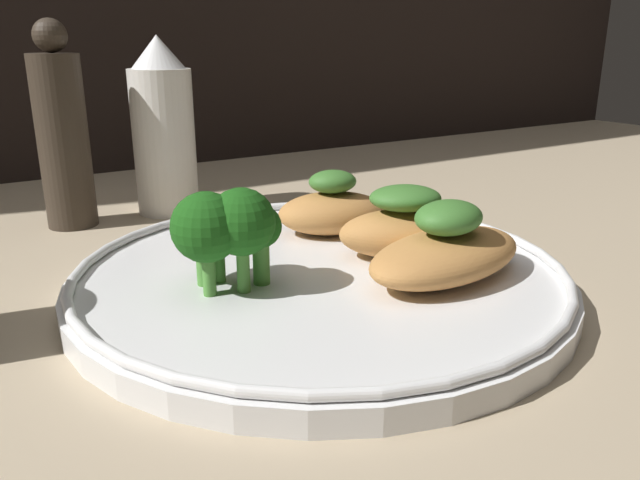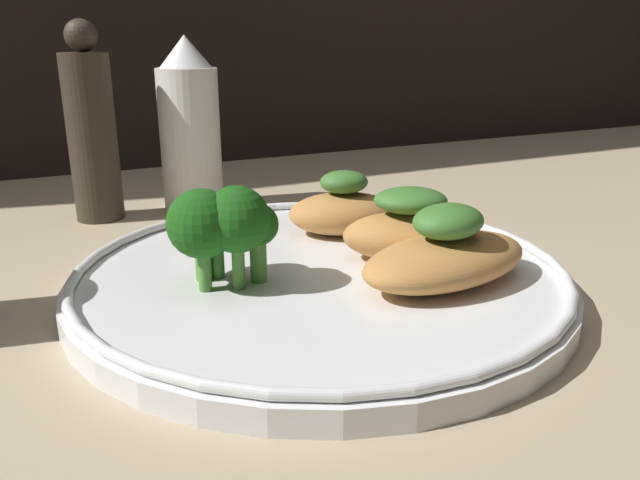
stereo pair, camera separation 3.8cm
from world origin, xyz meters
The scene contains 8 objects.
ground_plane centered at (0.00, 0.00, -0.50)cm, with size 180.00×180.00×1.00cm, color tan.
plate centered at (0.00, 0.00, 0.99)cm, with size 30.75×30.75×2.00cm.
grilled_meat_front centered at (5.76, -5.07, 3.14)cm, with size 12.34×7.67×4.80cm.
grilled_meat_middle centered at (6.13, -0.62, 3.42)cm, with size 9.82×7.94×4.79cm.
grilled_meat_back centered at (4.92, 6.16, 3.21)cm, with size 9.29×7.50×4.74cm.
broccoli_bunch centered at (-6.25, 0.28, 5.16)cm, with size 6.50×5.68×6.08cm.
sauce_bottle centered at (-1.73, 23.43, 7.41)cm, with size 5.45×5.45×15.49cm.
pepper_grinder centered at (-10.15, 23.43, 7.65)cm, with size 4.06×4.06×16.72cm.
Camera 2 is at (-15.94, -32.77, 15.33)cm, focal length 35.00 mm.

